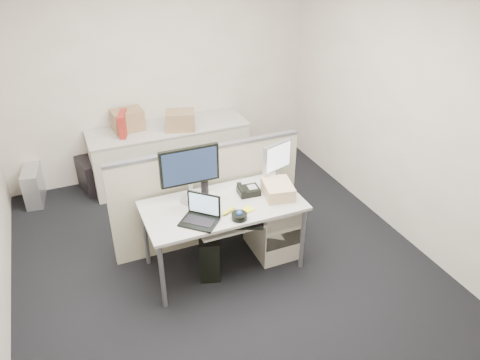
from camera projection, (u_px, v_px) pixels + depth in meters
name	position (u px, v px, depth m)	size (l,w,h in m)	color
floor	(224.00, 265.00, 4.76)	(4.00, 4.50, 0.01)	black
wall_back	(158.00, 73.00, 5.87)	(4.00, 0.02, 2.70)	silver
wall_front	(386.00, 329.00, 2.28)	(4.00, 0.02, 2.70)	silver
wall_right	(405.00, 111.00, 4.75)	(0.02, 4.50, 2.70)	silver
desk	(223.00, 210.00, 4.42)	(1.50, 0.75, 0.73)	#BCB8AF
keyboard_tray	(230.00, 224.00, 4.30)	(0.62, 0.32, 0.02)	#BCB8AF
drawer_pedestal	(272.00, 223.00, 4.82)	(0.40, 0.55, 0.65)	beige
cubicle_partition	(208.00, 197.00, 4.83)	(2.00, 0.06, 1.10)	beige
back_counter	(170.00, 154.00, 6.11)	(2.00, 0.60, 0.72)	beige
monitor_main	(190.00, 175.00, 4.31)	(0.56, 0.22, 0.56)	black
monitor_small	(277.00, 163.00, 4.64)	(0.35, 0.18, 0.43)	#B7B7BC
laptop	(199.00, 212.00, 4.07)	(0.32, 0.24, 0.24)	black
trackball	(239.00, 216.00, 4.17)	(0.14, 0.14, 0.05)	black
desk_phone	(249.00, 191.00, 4.54)	(0.20, 0.17, 0.06)	black
paper_stack	(207.00, 200.00, 4.44)	(0.21, 0.27, 0.01)	silver
sticky_pad	(248.00, 209.00, 4.30)	(0.09, 0.09, 0.01)	yellow
travel_mug	(205.00, 188.00, 4.49)	(0.07, 0.07, 0.16)	black
banana	(229.00, 211.00, 4.26)	(0.18, 0.04, 0.04)	yellow
cellphone	(206.00, 204.00, 4.37)	(0.05, 0.10, 0.01)	black
manila_folders	(278.00, 189.00, 4.50)	(0.26, 0.34, 0.13)	tan
keyboard	(237.00, 223.00, 4.27)	(0.49, 0.17, 0.03)	black
pc_tower_desk	(209.00, 250.00, 4.61)	(0.19, 0.48, 0.44)	black
pc_tower_spare_dark	(89.00, 176.00, 5.91)	(0.18, 0.45, 0.42)	black
pc_tower_spare_silver	(33.00, 185.00, 5.69)	(0.19, 0.47, 0.44)	#B7B7BC
cardboard_box_left	(128.00, 121.00, 5.80)	(0.37, 0.28, 0.28)	#9E774F
cardboard_box_right	(181.00, 121.00, 5.82)	(0.35, 0.27, 0.25)	#9E774F
red_binder	(123.00, 125.00, 5.67)	(0.07, 0.32, 0.30)	maroon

